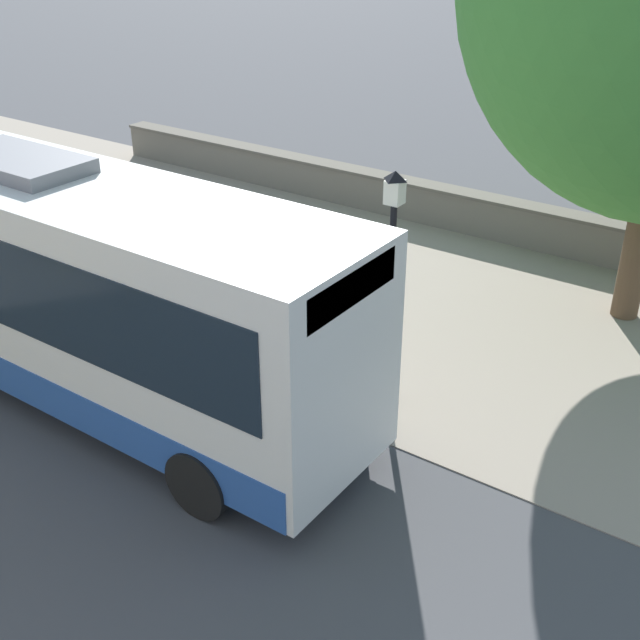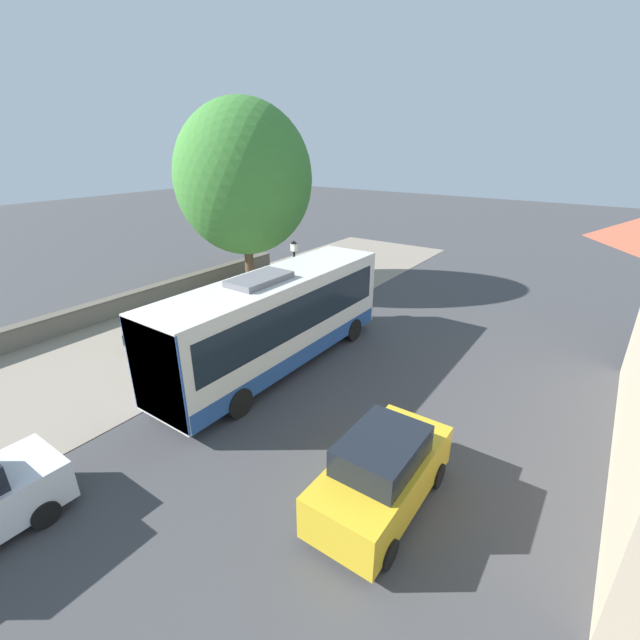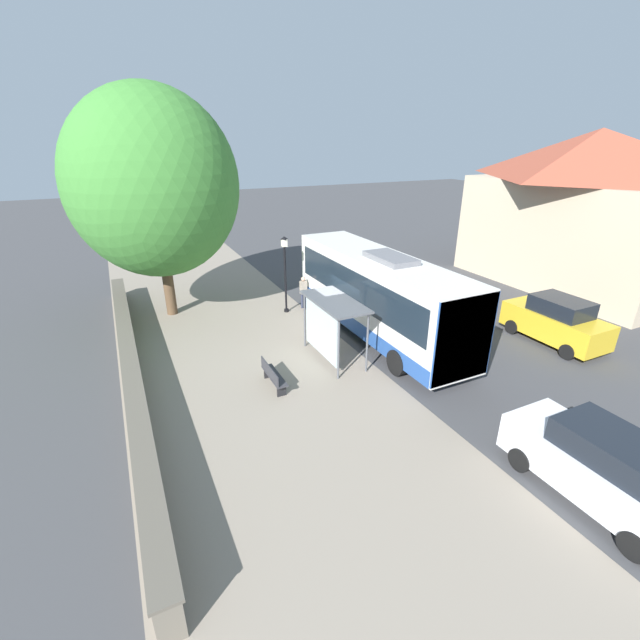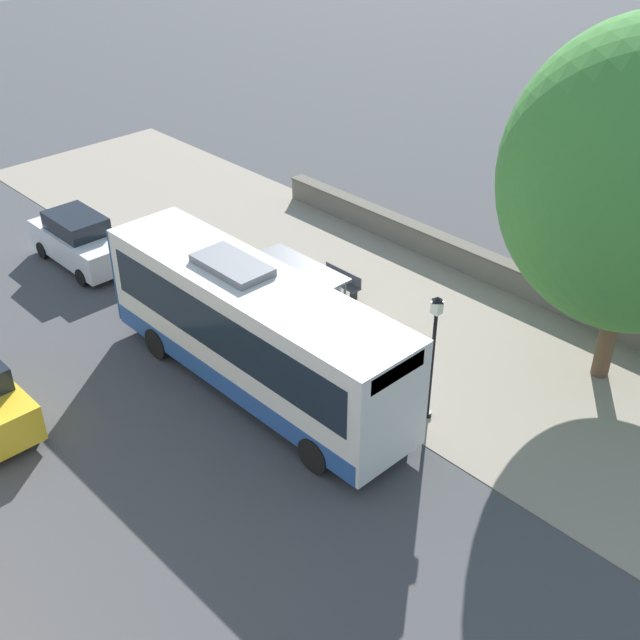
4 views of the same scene
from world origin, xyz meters
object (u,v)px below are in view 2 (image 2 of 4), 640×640
(parked_car_far_lane, at_px, (382,472))
(bench, at_px, (144,338))
(bus, at_px, (276,319))
(shade_tree, at_px, (244,179))
(bus_shelter, at_px, (202,311))
(pedestrian, at_px, (313,302))
(street_lamp_near, at_px, (295,273))

(parked_car_far_lane, bearing_deg, bench, 171.66)
(bus, bearing_deg, parked_car_far_lane, -30.76)
(bench, distance_m, shade_tree, 10.72)
(bus_shelter, xyz_separation_m, shade_tree, (-5.00, 7.77, 4.22))
(pedestrian, bearing_deg, bus, -70.88)
(pedestrian, height_order, street_lamp_near, street_lamp_near)
(pedestrian, xyz_separation_m, shade_tree, (-6.29, 2.16, 5.26))
(bench, bearing_deg, bus_shelter, 19.42)
(shade_tree, distance_m, parked_car_far_lane, 18.62)
(pedestrian, bearing_deg, bench, -121.79)
(bench, height_order, shade_tree, shade_tree)
(bus, height_order, shade_tree, shade_tree)
(parked_car_far_lane, bearing_deg, shade_tree, 143.79)
(bus_shelter, height_order, pedestrian, bus_shelter)
(bus, xyz_separation_m, pedestrian, (-1.55, 4.47, -0.99))
(bench, bearing_deg, street_lamp_near, 64.60)
(bus, relative_size, parked_car_far_lane, 2.52)
(pedestrian, bearing_deg, parked_car_far_lane, -45.93)
(bench, relative_size, shade_tree, 0.16)
(parked_car_far_lane, bearing_deg, bus, 149.24)
(street_lamp_near, bearing_deg, bus_shelter, -92.90)
(bus, bearing_deg, street_lamp_near, 120.52)
(street_lamp_near, xyz_separation_m, shade_tree, (-5.27, 2.29, 3.94))
(bus_shelter, xyz_separation_m, parked_car_far_lane, (9.40, -2.77, -1.06))
(pedestrian, bearing_deg, street_lamp_near, -173.05)
(shade_tree, bearing_deg, street_lamp_near, -23.46)
(pedestrian, distance_m, street_lamp_near, 1.67)
(bus, relative_size, bench, 6.26)
(bus_shelter, bearing_deg, bus, 21.72)
(street_lamp_near, height_order, shade_tree, shade_tree)
(bus_shelter, relative_size, bench, 1.93)
(bench, xyz_separation_m, street_lamp_near, (3.07, 6.47, 1.84))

